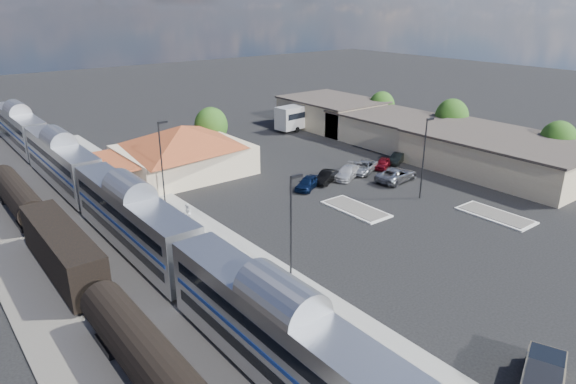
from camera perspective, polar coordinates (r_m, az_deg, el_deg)
ground at (r=50.45m, az=5.92°, el=-3.71°), size 280.00×280.00×0.00m
railbed at (r=47.11m, az=-20.37°, el=-6.73°), size 16.00×100.00×0.12m
platform at (r=48.40m, az=-9.50°, el=-4.87°), size 5.50×92.00×0.18m
passenger_train at (r=45.87m, az=-16.85°, el=-3.17°), size 3.00×104.00×5.55m
freight_cars at (r=44.49m, az=-23.76°, el=-6.19°), size 2.80×46.00×4.00m
station_depot at (r=65.63m, az=-11.61°, el=4.64°), size 18.35×12.24×6.20m
buildings_east at (r=78.67m, az=13.68°, el=6.45°), size 14.40×51.40×4.80m
traffic_island_south at (r=54.32m, az=7.53°, el=-1.85°), size 3.30×7.50×0.21m
traffic_island_north at (r=56.37m, az=22.06°, el=-2.40°), size 3.30×7.50×0.21m
lamp_plat_s at (r=37.56m, az=0.43°, el=-3.47°), size 1.08×0.25×9.00m
lamp_plat_n at (r=55.48m, az=-13.85°, el=3.93°), size 1.08×0.25×9.00m
lamp_lot at (r=57.27m, az=14.95°, el=4.34°), size 1.08×0.25×9.00m
tree_east_a at (r=74.17m, az=27.80°, el=5.10°), size 4.56×4.56×6.42m
tree_east_b at (r=81.67m, az=17.72°, el=7.97°), size 4.94×4.94×6.96m
tree_east_c at (r=90.21m, az=10.36°, el=9.42°), size 4.41×4.41×6.21m
tree_depot at (r=73.97m, az=-8.54°, el=7.33°), size 4.71×4.71×6.63m
pickup_truck at (r=33.29m, az=26.45°, el=-18.18°), size 6.13×4.06×1.99m
suv at (r=63.48m, az=11.99°, el=1.90°), size 6.33×3.50×1.68m
coach_bus at (r=89.04m, az=2.21°, el=8.70°), size 13.29×4.22×4.19m
person_a at (r=39.58m, az=-2.29°, el=-9.02°), size 0.49×0.70×1.85m
person_b at (r=51.18m, az=-11.13°, el=-2.28°), size 0.96×1.09×1.87m
parked_car_a at (r=59.58m, az=2.21°, el=1.03°), size 4.72×3.58×1.50m
parked_car_b at (r=61.80m, az=4.30°, el=1.68°), size 4.61×3.08×1.44m
parked_car_c at (r=63.69m, az=6.62°, el=2.20°), size 5.57×3.98×1.50m
parked_car_d at (r=66.08m, az=8.43°, el=2.77°), size 5.70×4.20×1.44m
parked_car_e at (r=68.17m, az=10.48°, el=3.14°), size 4.14×3.13×1.31m
parked_car_f at (r=70.69m, az=12.05°, el=3.66°), size 4.28×2.89×1.33m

